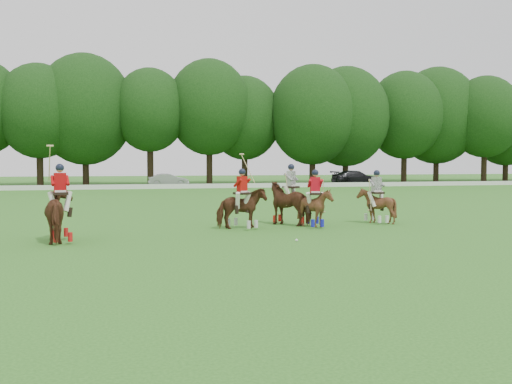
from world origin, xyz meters
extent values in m
plane|color=#2B641C|center=(0.00, 0.00, 0.00)|extent=(180.00, 180.00, 0.00)
cylinder|color=black|center=(-11.63, 48.49, 2.32)|extent=(0.70, 0.70, 4.64)
ellipsoid|color=black|center=(-11.63, 48.49, 7.95)|extent=(8.80, 8.80, 10.13)
cylinder|color=black|center=(-6.99, 49.52, 2.16)|extent=(0.70, 0.70, 4.31)
ellipsoid|color=black|center=(-6.99, 49.52, 8.31)|extent=(10.67, 10.67, 12.27)
cylinder|color=black|center=(-0.04, 48.00, 2.62)|extent=(0.70, 0.70, 5.24)
ellipsoid|color=black|center=(-0.04, 48.00, 8.26)|extent=(8.06, 8.06, 9.26)
cylinder|color=black|center=(6.63, 48.24, 2.59)|extent=(0.70, 0.70, 5.19)
ellipsoid|color=black|center=(6.63, 48.24, 8.75)|extent=(9.50, 9.50, 10.92)
cylinder|color=black|center=(11.06, 49.62, 2.24)|extent=(0.70, 0.70, 4.48)
ellipsoid|color=black|center=(11.06, 49.62, 7.71)|extent=(8.60, 8.60, 9.89)
cylinder|color=black|center=(18.54, 46.82, 2.11)|extent=(0.70, 0.70, 4.21)
ellipsoid|color=black|center=(18.54, 46.82, 8.00)|extent=(10.11, 10.11, 11.63)
cylinder|color=black|center=(23.25, 48.17, 2.03)|extent=(0.70, 0.70, 4.07)
ellipsoid|color=black|center=(23.25, 48.17, 7.99)|extent=(10.46, 10.46, 12.03)
cylinder|color=black|center=(31.16, 48.38, 2.40)|extent=(0.70, 0.70, 4.79)
ellipsoid|color=black|center=(31.16, 48.38, 8.35)|extent=(9.47, 9.47, 10.89)
cylinder|color=black|center=(36.59, 49.92, 2.22)|extent=(0.70, 0.70, 4.44)
ellipsoid|color=black|center=(36.59, 49.92, 8.51)|extent=(10.84, 10.84, 12.47)
cylinder|color=black|center=(41.42, 46.74, 2.43)|extent=(0.70, 0.70, 4.86)
ellipsoid|color=black|center=(41.42, 46.74, 8.21)|extent=(8.94, 8.94, 10.28)
cylinder|color=black|center=(46.86, 49.73, 1.95)|extent=(0.70, 0.70, 3.90)
ellipsoid|color=black|center=(46.86, 49.73, 7.38)|extent=(9.29, 9.29, 10.68)
cube|color=white|center=(0.00, 38.00, 0.22)|extent=(120.00, 0.10, 0.44)
imported|color=#95959A|center=(1.44, 42.50, 0.67)|extent=(4.09, 1.48, 1.34)
imported|color=black|center=(22.09, 42.50, 0.79)|extent=(5.48, 2.35, 1.57)
imported|color=#432612|center=(-5.54, 2.55, 0.88)|extent=(1.29, 2.21, 1.76)
cube|color=black|center=(-5.54, 2.55, 1.53)|extent=(0.53, 0.63, 0.08)
cylinder|color=tan|center=(-5.83, 2.50, 2.45)|extent=(0.16, 0.76, 1.08)
imported|color=#432612|center=(0.74, 4.58, 0.77)|extent=(1.97, 1.89, 1.54)
cube|color=black|center=(0.74, 4.58, 1.34)|extent=(0.66, 0.70, 0.08)
cylinder|color=tan|center=(1.00, 4.73, 2.26)|extent=(0.41, 0.69, 1.08)
imported|color=#432612|center=(3.58, 4.43, 0.75)|extent=(1.41, 1.54, 1.49)
cube|color=black|center=(3.58, 4.43, 1.29)|extent=(0.53, 0.63, 0.08)
cylinder|color=tan|center=(3.87, 4.38, 1.21)|extent=(0.06, 0.21, 1.29)
imported|color=#432612|center=(2.95, 5.52, 0.87)|extent=(2.09, 2.13, 1.73)
cube|color=black|center=(2.95, 5.52, 1.51)|extent=(0.70, 0.71, 0.08)
cylinder|color=tan|center=(2.74, 5.31, 1.43)|extent=(0.17, 0.17, 1.29)
imported|color=#432612|center=(6.49, 5.16, 0.72)|extent=(1.28, 1.42, 1.45)
cube|color=black|center=(6.49, 5.16, 1.25)|extent=(0.49, 0.60, 0.08)
cylinder|color=tan|center=(6.19, 5.13, 1.17)|extent=(0.05, 0.21, 1.29)
sphere|color=white|center=(1.66, 0.81, 0.04)|extent=(0.09, 0.09, 0.09)
camera|label=1|loc=(-3.87, -16.18, 2.50)|focal=40.00mm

